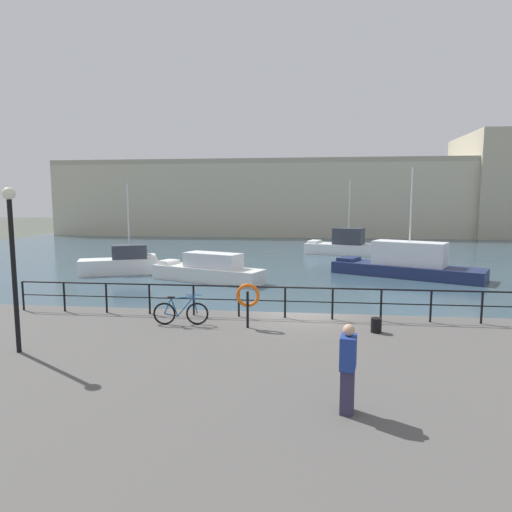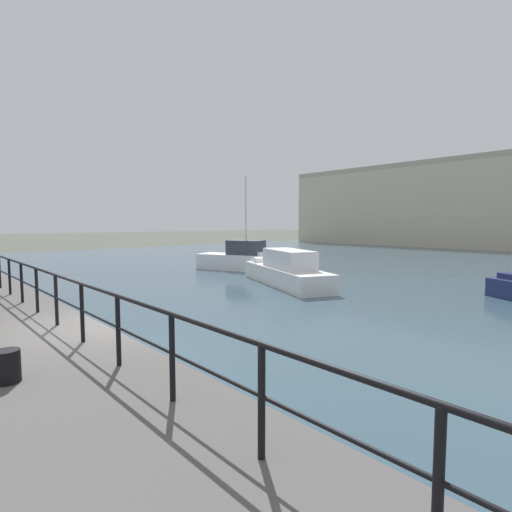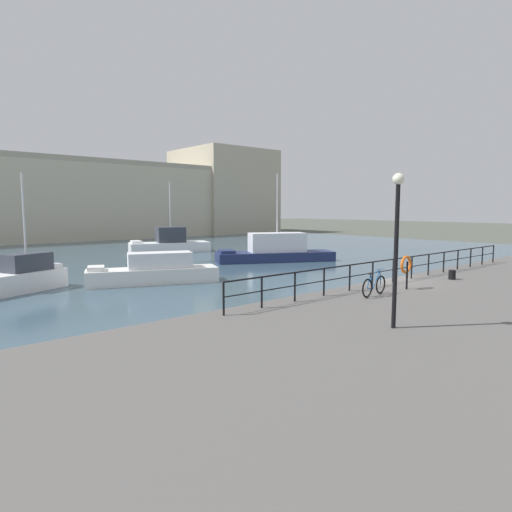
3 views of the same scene
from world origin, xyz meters
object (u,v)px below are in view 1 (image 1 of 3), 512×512
moored_cabin_cruiser (406,263)px  standing_person (348,368)px  moored_red_daysailer (347,245)px  moored_small_launch (208,270)px  quay_lamp_post (12,247)px  life_ring_stand (248,297)px  mooring_bollard (376,325)px  harbor_building (353,197)px  moored_green_narrowboat (122,263)px  parked_bicycle (181,313)px

moored_cabin_cruiser → standing_person: moored_cabin_cruiser is taller
moored_red_daysailer → moored_small_launch: size_ratio=1.08×
moored_cabin_cruiser → quay_lamp_post: moored_cabin_cruiser is taller
life_ring_stand → mooring_bollard: bearing=-1.4°
moored_red_daysailer → moored_cabin_cruiser: size_ratio=0.84×
moored_red_daysailer → moored_small_launch: bearing=76.0°
life_ring_stand → quay_lamp_post: quay_lamp_post is taller
harbor_building → quay_lamp_post: bearing=-103.7°
harbor_building → moored_cabin_cruiser: bearing=-90.2°
harbor_building → moored_red_daysailer: harbor_building is taller
harbor_building → mooring_bollard: size_ratio=169.79×
moored_green_narrowboat → quay_lamp_post: bearing=-97.2°
quay_lamp_post → harbor_building: bearing=76.3°
parked_bicycle → standing_person: 7.25m
moored_red_daysailer → moored_cabin_cruiser: bearing=121.1°
moored_cabin_cruiser → life_ring_stand: size_ratio=7.03×
harbor_building → life_ring_stand: 56.08m
mooring_bollard → quay_lamp_post: size_ratio=0.10×
moored_red_daysailer → moored_cabin_cruiser: (2.82, -12.47, 0.01)m
moored_red_daysailer → parked_bicycle: size_ratio=4.66×
moored_cabin_cruiser → life_ring_stand: 18.91m
moored_small_launch → moored_cabin_cruiser: bearing=-143.8°
life_ring_stand → moored_red_daysailer: bearing=79.1°
moored_small_launch → moored_green_narrowboat: (-6.68, 2.30, 0.07)m
harbor_building → parked_bicycle: (-10.78, -55.25, -4.23)m
moored_small_launch → quay_lamp_post: size_ratio=1.78×
moored_cabin_cruiser → life_ring_stand: moored_cabin_cruiser is taller
moored_red_daysailer → standing_person: moored_red_daysailer is taller
harbor_building → moored_small_launch: 43.94m
standing_person → quay_lamp_post: bearing=173.8°
moored_red_daysailer → quay_lamp_post: (-11.29, -32.32, 2.94)m
moored_cabin_cruiser → moored_small_launch: 13.20m
moored_cabin_cruiser → standing_person: size_ratio=5.81×
harbor_building → parked_bicycle: size_ratio=42.30×
mooring_bollard → life_ring_stand: size_ratio=0.31×
moored_green_narrowboat → life_ring_stand: size_ratio=4.47×
moored_red_daysailer → moored_green_narrowboat: (-16.65, -13.45, -0.10)m
moored_small_launch → quay_lamp_post: (-1.32, -16.57, 3.11)m
moored_red_daysailer → mooring_bollard: 29.49m
moored_green_narrowboat → life_ring_stand: moored_green_narrowboat is taller
moored_small_launch → parked_bicycle: (2.16, -13.55, 0.74)m
moored_cabin_cruiser → parked_bicycle: 19.91m
moored_green_narrowboat → parked_bicycle: (8.84, -15.85, 0.67)m
standing_person → parked_bicycle: bearing=141.4°
mooring_bollard → life_ring_stand: (-3.91, 0.10, 0.75)m
moored_small_launch → mooring_bollard: size_ratio=17.30×
standing_person → harbor_building: bearing=94.6°
moored_red_daysailer → life_ring_stand: size_ratio=5.90×
mooring_bollard → moored_red_daysailer: bearing=86.6°
quay_lamp_post → life_ring_stand: bearing=27.8°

